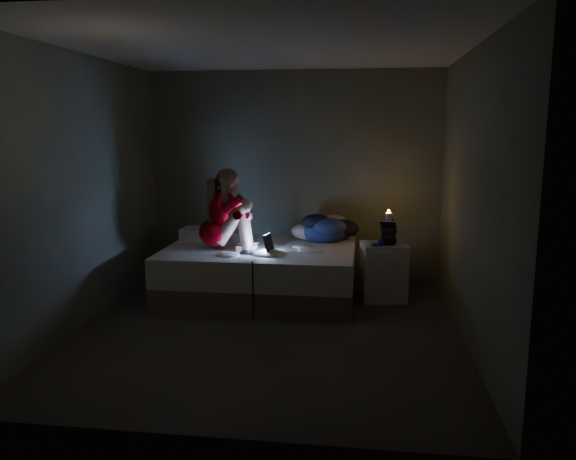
% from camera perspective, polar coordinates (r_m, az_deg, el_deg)
% --- Properties ---
extents(floor, '(3.60, 3.80, 0.02)m').
position_cam_1_polar(floor, '(5.43, -1.97, -10.29)').
color(floor, '#4A433F').
rests_on(floor, ground).
extents(ceiling, '(3.60, 3.80, 0.02)m').
position_cam_1_polar(ceiling, '(5.14, -2.16, 18.23)').
color(ceiling, silver).
rests_on(ceiling, ground).
extents(wall_back, '(3.60, 0.02, 2.60)m').
position_cam_1_polar(wall_back, '(7.01, 0.60, 5.34)').
color(wall_back, '#4F524C').
rests_on(wall_back, ground).
extents(wall_front, '(3.60, 0.02, 2.60)m').
position_cam_1_polar(wall_front, '(3.28, -7.72, -0.25)').
color(wall_front, '#4F524C').
rests_on(wall_front, ground).
extents(wall_left, '(0.02, 3.80, 2.60)m').
position_cam_1_polar(wall_left, '(5.72, -20.28, 3.63)').
color(wall_left, '#4F524C').
rests_on(wall_left, ground).
extents(wall_right, '(0.02, 3.80, 2.60)m').
position_cam_1_polar(wall_right, '(5.14, 18.28, 3.08)').
color(wall_right, '#4F524C').
rests_on(wall_right, ground).
extents(bed, '(2.11, 1.58, 0.58)m').
position_cam_1_polar(bed, '(6.42, -2.77, -4.26)').
color(bed, '#B8B3AA').
rests_on(bed, ground).
extents(pillow, '(0.48, 0.34, 0.14)m').
position_cam_1_polar(pillow, '(6.84, -8.65, -0.39)').
color(pillow, white).
rests_on(pillow, bed).
extents(woman, '(0.59, 0.42, 0.90)m').
position_cam_1_polar(woman, '(6.20, -7.41, 2.13)').
color(woman, '#7E0104').
rests_on(woman, bed).
extents(laptop, '(0.35, 0.28, 0.22)m').
position_cam_1_polar(laptop, '(6.02, -3.19, -1.33)').
color(laptop, black).
rests_on(laptop, bed).
extents(clothes_pile, '(0.65, 0.57, 0.34)m').
position_cam_1_polar(clothes_pile, '(6.67, 3.63, 0.32)').
color(clothes_pile, navy).
rests_on(clothes_pile, bed).
extents(nightstand, '(0.54, 0.50, 0.64)m').
position_cam_1_polar(nightstand, '(6.40, 9.64, -4.18)').
color(nightstand, silver).
rests_on(nightstand, ground).
extents(book_stack, '(0.19, 0.25, 0.25)m').
position_cam_1_polar(book_stack, '(6.31, 10.11, -0.25)').
color(book_stack, black).
rests_on(book_stack, nightstand).
extents(candle, '(0.07, 0.07, 0.08)m').
position_cam_1_polar(candle, '(6.28, 10.15, 1.25)').
color(candle, beige).
rests_on(candle, book_stack).
extents(phone, '(0.11, 0.16, 0.01)m').
position_cam_1_polar(phone, '(6.23, 8.71, -1.45)').
color(phone, black).
rests_on(phone, nightstand).
extents(blue_orb, '(0.08, 0.08, 0.08)m').
position_cam_1_polar(blue_orb, '(6.18, 9.19, -1.24)').
color(blue_orb, navy).
rests_on(blue_orb, nightstand).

